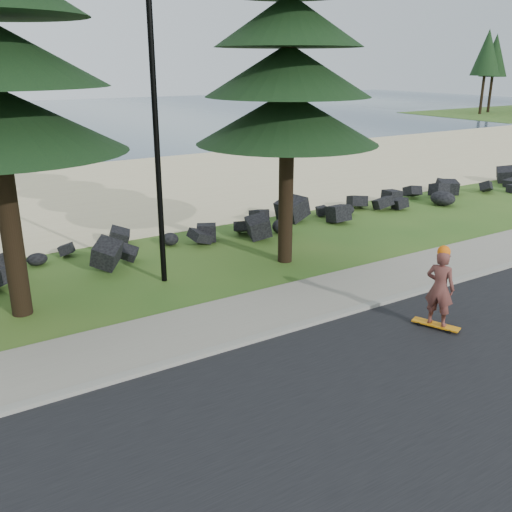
# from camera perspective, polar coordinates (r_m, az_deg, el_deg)

# --- Properties ---
(ground) EXTENTS (160.00, 160.00, 0.00)m
(ground) POSITION_cam_1_polar(r_m,az_deg,el_deg) (12.21, -3.11, -7.08)
(ground) COLOR #28551A
(ground) RESTS_ON ground
(road) EXTENTS (160.00, 7.00, 0.02)m
(road) POSITION_cam_1_polar(r_m,az_deg,el_deg) (9.08, 11.57, -17.46)
(road) COLOR black
(road) RESTS_ON ground
(kerb) EXTENTS (160.00, 0.20, 0.10)m
(kerb) POSITION_cam_1_polar(r_m,az_deg,el_deg) (11.49, -0.90, -8.53)
(kerb) COLOR gray
(kerb) RESTS_ON ground
(sidewalk) EXTENTS (160.00, 2.00, 0.08)m
(sidewalk) POSITION_cam_1_polar(r_m,az_deg,el_deg) (12.35, -3.57, -6.57)
(sidewalk) COLOR gray
(sidewalk) RESTS_ON ground
(beach_sand) EXTENTS (160.00, 15.00, 0.01)m
(beach_sand) POSITION_cam_1_polar(r_m,az_deg,el_deg) (25.27, -19.46, 5.59)
(beach_sand) COLOR beige
(beach_sand) RESTS_ON ground
(seawall_boulders) EXTENTS (60.00, 2.40, 1.10)m
(seawall_boulders) POSITION_cam_1_polar(r_m,az_deg,el_deg) (16.98, -12.38, 0.09)
(seawall_boulders) COLOR black
(seawall_boulders) RESTS_ON ground
(lamp_post) EXTENTS (0.25, 0.14, 8.14)m
(lamp_post) POSITION_cam_1_polar(r_m,az_deg,el_deg) (13.93, -10.05, 13.63)
(lamp_post) COLOR black
(lamp_post) RESTS_ON ground
(skateboarder) EXTENTS (0.60, 0.99, 1.82)m
(skateboarder) POSITION_cam_1_polar(r_m,az_deg,el_deg) (12.33, 17.91, -3.09)
(skateboarder) COLOR orange
(skateboarder) RESTS_ON ground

